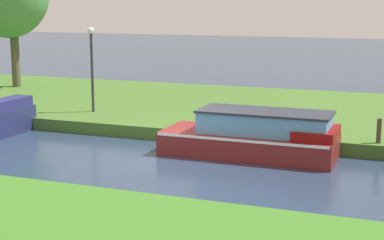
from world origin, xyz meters
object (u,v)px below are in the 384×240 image
object	(u,v)px
maroon_barge	(256,136)
mooring_post_far	(379,131)
lamp_post	(92,59)
mooring_post_near	(279,125)

from	to	relation	value
maroon_barge	mooring_post_far	bearing A→B (deg)	19.79
maroon_barge	lamp_post	bearing A→B (deg)	158.68
maroon_barge	mooring_post_far	xyz separation A→B (m)	(3.16, 1.14, 0.17)
lamp_post	mooring_post_near	distance (m)	7.36
mooring_post_near	maroon_barge	bearing A→B (deg)	-108.04
maroon_barge	mooring_post_near	size ratio (longest dim) A/B	8.01
mooring_post_near	lamp_post	bearing A→B (deg)	168.25
mooring_post_near	mooring_post_far	size ratio (longest dim) A/B	0.87
lamp_post	mooring_post_far	size ratio (longest dim) A/B	4.31
maroon_barge	mooring_post_near	bearing A→B (deg)	71.96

